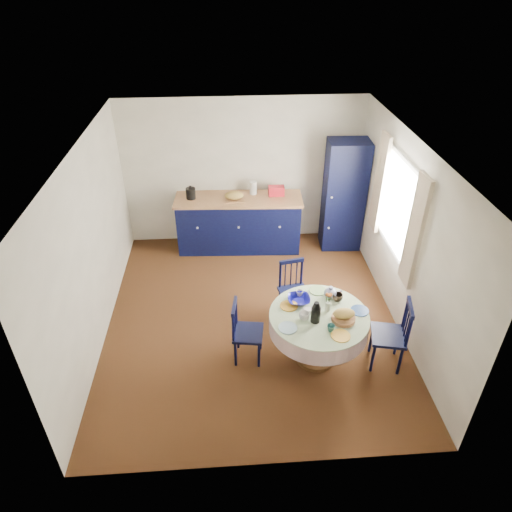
{
  "coord_description": "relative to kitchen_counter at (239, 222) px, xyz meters",
  "views": [
    {
      "loc": [
        -0.29,
        -4.92,
        4.3
      ],
      "look_at": [
        0.07,
        0.2,
        0.91
      ],
      "focal_mm": 32.0,
      "sensor_mm": 36.0,
      "label": 1
    }
  ],
  "objects": [
    {
      "name": "wall_left",
      "position": [
        -1.9,
        -1.9,
        0.77
      ],
      "size": [
        0.02,
        4.5,
        2.5
      ],
      "primitive_type": "cube",
      "color": "silver",
      "rests_on": "floor"
    },
    {
      "name": "chair_left",
      "position": [
        -0.03,
        -2.66,
        -0.05
      ],
      "size": [
        0.41,
        0.43,
        0.85
      ],
      "rotation": [
        0.0,
        0.0,
        1.42
      ],
      "color": "black",
      "rests_on": "floor"
    },
    {
      "name": "cobalt_bowl",
      "position": [
        0.65,
        -2.49,
        0.27
      ],
      "size": [
        0.28,
        0.28,
        0.07
      ],
      "primitive_type": "imported",
      "color": "navy",
      "rests_on": "dining_table"
    },
    {
      "name": "kitchen_counter",
      "position": [
        0.0,
        0.0,
        0.0
      ],
      "size": [
        2.14,
        0.76,
        1.18
      ],
      "rotation": [
        0.0,
        0.0,
        -0.05
      ],
      "color": "black",
      "rests_on": "floor"
    },
    {
      "name": "mug_a",
      "position": [
        0.66,
        -2.81,
        0.29
      ],
      "size": [
        0.12,
        0.12,
        0.1
      ],
      "primitive_type": "imported",
      "color": "silver",
      "rests_on": "dining_table"
    },
    {
      "name": "window",
      "position": [
        2.05,
        -1.6,
        1.04
      ],
      "size": [
        0.1,
        1.74,
        1.45
      ],
      "color": "white",
      "rests_on": "wall_right"
    },
    {
      "name": "wall_right",
      "position": [
        2.1,
        -1.9,
        0.77
      ],
      "size": [
        0.02,
        4.5,
        2.5
      ],
      "primitive_type": "cube",
      "color": "silver",
      "rests_on": "floor"
    },
    {
      "name": "mug_b",
      "position": [
        0.93,
        -3.03,
        0.28
      ],
      "size": [
        0.09,
        0.09,
        0.08
      ],
      "primitive_type": "imported",
      "color": "#2F6A6B",
      "rests_on": "dining_table"
    },
    {
      "name": "dining_table",
      "position": [
        0.86,
        -2.75,
        0.12
      ],
      "size": [
        1.21,
        1.2,
        1.0
      ],
      "color": "#4F2C16",
      "rests_on": "floor"
    },
    {
      "name": "chair_right",
      "position": [
        1.74,
        -2.88,
        -0.01
      ],
      "size": [
        0.48,
        0.5,
        0.94
      ],
      "rotation": [
        0.0,
        0.0,
        -1.79
      ],
      "color": "black",
      "rests_on": "floor"
    },
    {
      "name": "pantry_cabinet",
      "position": [
        1.76,
        -0.05,
        0.46
      ],
      "size": [
        0.68,
        0.5,
        1.89
      ],
      "rotation": [
        0.0,
        0.0,
        -0.04
      ],
      "color": "black",
      "rests_on": "floor"
    },
    {
      "name": "mug_c",
      "position": [
        1.13,
        -2.49,
        0.29
      ],
      "size": [
        0.13,
        0.13,
        0.1
      ],
      "primitive_type": "imported",
      "color": "black",
      "rests_on": "dining_table"
    },
    {
      "name": "floor",
      "position": [
        0.1,
        -1.9,
        -0.48
      ],
      "size": [
        4.5,
        4.5,
        0.0
      ],
      "primitive_type": "plane",
      "color": "black",
      "rests_on": "ground"
    },
    {
      "name": "ceiling",
      "position": [
        0.1,
        -1.9,
        2.02
      ],
      "size": [
        4.5,
        4.5,
        0.0
      ],
      "primitive_type": "plane",
      "rotation": [
        3.14,
        0.0,
        0.0
      ],
      "color": "white",
      "rests_on": "wall_back"
    },
    {
      "name": "chair_far",
      "position": [
        0.68,
        -1.88,
        -0.05
      ],
      "size": [
        0.45,
        0.43,
        0.86
      ],
      "rotation": [
        0.0,
        0.0,
        0.19
      ],
      "color": "black",
      "rests_on": "floor"
    },
    {
      "name": "mug_d",
      "position": [
        0.67,
        -2.38,
        0.28
      ],
      "size": [
        0.09,
        0.09,
        0.08
      ],
      "primitive_type": "imported",
      "color": "silver",
      "rests_on": "dining_table"
    },
    {
      "name": "wall_back",
      "position": [
        0.1,
        0.35,
        0.77
      ],
      "size": [
        4.0,
        0.02,
        2.5
      ],
      "primitive_type": "cube",
      "color": "silver",
      "rests_on": "floor"
    }
  ]
}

